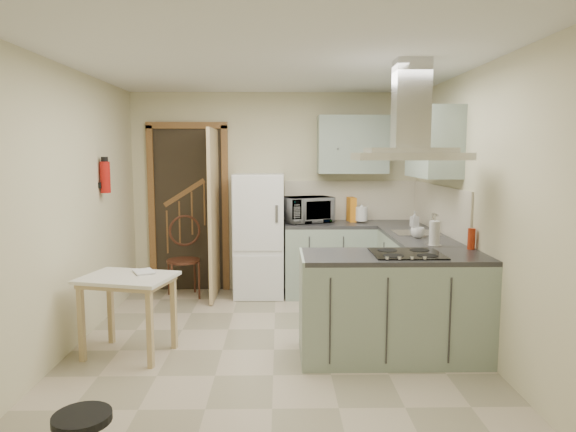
{
  "coord_description": "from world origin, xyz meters",
  "views": [
    {
      "loc": [
        0.05,
        -4.41,
        1.74
      ],
      "look_at": [
        0.13,
        0.45,
        1.15
      ],
      "focal_mm": 32.0,
      "sensor_mm": 36.0,
      "label": 1
    }
  ],
  "objects_px": {
    "fridge": "(259,235)",
    "bentwood_chair": "(183,261)",
    "extractor_hood": "(410,156)",
    "microwave": "(307,210)",
    "peninsula": "(394,306)",
    "drop_leaf_table": "(129,315)"
  },
  "relations": [
    {
      "from": "fridge",
      "to": "bentwood_chair",
      "type": "distance_m",
      "value": 0.97
    },
    {
      "from": "extractor_hood",
      "to": "microwave",
      "type": "relative_size",
      "value": 1.58
    },
    {
      "from": "fridge",
      "to": "bentwood_chair",
      "type": "relative_size",
      "value": 1.67
    },
    {
      "from": "peninsula",
      "to": "fridge",
      "type": "bearing_deg",
      "value": 121.74
    },
    {
      "from": "drop_leaf_table",
      "to": "extractor_hood",
      "type": "bearing_deg",
      "value": 11.54
    },
    {
      "from": "extractor_hood",
      "to": "microwave",
      "type": "bearing_deg",
      "value": 109.76
    },
    {
      "from": "fridge",
      "to": "extractor_hood",
      "type": "bearing_deg",
      "value": -56.21
    },
    {
      "from": "peninsula",
      "to": "extractor_hood",
      "type": "distance_m",
      "value": 1.27
    },
    {
      "from": "drop_leaf_table",
      "to": "microwave",
      "type": "relative_size",
      "value": 1.32
    },
    {
      "from": "fridge",
      "to": "microwave",
      "type": "bearing_deg",
      "value": 4.84
    },
    {
      "from": "fridge",
      "to": "peninsula",
      "type": "bearing_deg",
      "value": -58.26
    },
    {
      "from": "peninsula",
      "to": "extractor_hood",
      "type": "relative_size",
      "value": 1.72
    },
    {
      "from": "microwave",
      "to": "bentwood_chair",
      "type": "bearing_deg",
      "value": 162.21
    },
    {
      "from": "peninsula",
      "to": "bentwood_chair",
      "type": "height_order",
      "value": "same"
    },
    {
      "from": "fridge",
      "to": "bentwood_chair",
      "type": "height_order",
      "value": "fridge"
    },
    {
      "from": "microwave",
      "to": "drop_leaf_table",
      "type": "bearing_deg",
      "value": -153.19
    },
    {
      "from": "peninsula",
      "to": "extractor_hood",
      "type": "height_order",
      "value": "extractor_hood"
    },
    {
      "from": "extractor_hood",
      "to": "bentwood_chair",
      "type": "relative_size",
      "value": 1.0
    },
    {
      "from": "bentwood_chair",
      "to": "microwave",
      "type": "distance_m",
      "value": 1.64
    },
    {
      "from": "extractor_hood",
      "to": "bentwood_chair",
      "type": "xyz_separation_m",
      "value": [
        -2.24,
        1.9,
        -1.27
      ]
    },
    {
      "from": "fridge",
      "to": "microwave",
      "type": "distance_m",
      "value": 0.67
    },
    {
      "from": "fridge",
      "to": "bentwood_chair",
      "type": "bearing_deg",
      "value": -174.82
    }
  ]
}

